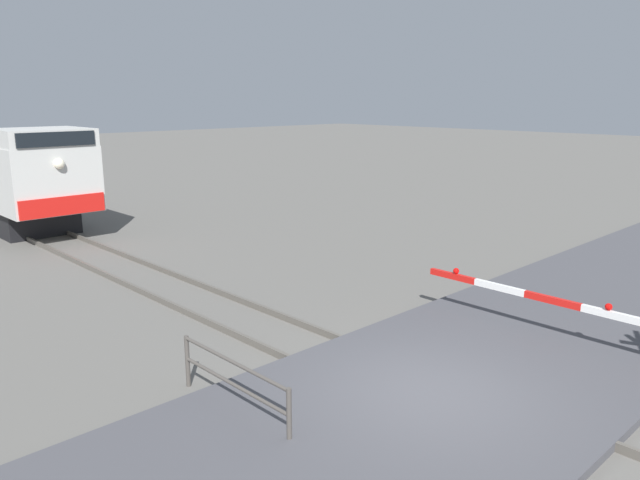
# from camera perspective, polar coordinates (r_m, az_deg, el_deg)

# --- Properties ---
(ground_plane) EXTENTS (160.00, 160.00, 0.00)m
(ground_plane) POSITION_cam_1_polar(r_m,az_deg,el_deg) (10.80, 10.21, -14.59)
(ground_plane) COLOR #605E59
(rail_track_left) EXTENTS (0.08, 80.00, 0.15)m
(rail_track_left) POSITION_cam_1_polar(r_m,az_deg,el_deg) (10.25, 7.77, -15.62)
(rail_track_left) COLOR #59544C
(rail_track_left) RESTS_ON ground_plane
(rail_track_right) EXTENTS (0.08, 80.00, 0.15)m
(rail_track_right) POSITION_cam_1_polar(r_m,az_deg,el_deg) (11.30, 12.43, -12.96)
(rail_track_right) COLOR #59544C
(rail_track_right) RESTS_ON ground_plane
(road_surface) EXTENTS (36.00, 5.55, 0.16)m
(road_surface) POSITION_cam_1_polar(r_m,az_deg,el_deg) (10.76, 10.23, -14.23)
(road_surface) COLOR #47474C
(road_surface) RESTS_ON ground_plane
(guard_railing) EXTENTS (0.08, 2.80, 0.95)m
(guard_railing) POSITION_cam_1_polar(r_m,az_deg,el_deg) (10.06, -8.15, -12.72)
(guard_railing) COLOR #4C4742
(guard_railing) RESTS_ON ground_plane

